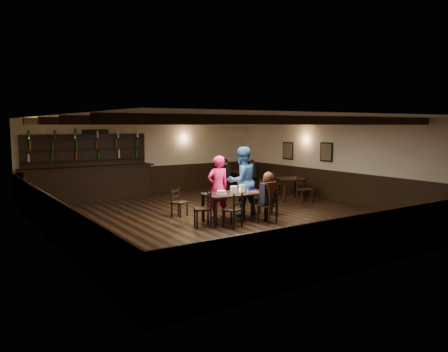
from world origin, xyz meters
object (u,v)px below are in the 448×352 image
chair_near_right (270,203)px  cake (221,192)px  chair_near_left (235,207)px  dining_table (235,196)px  bar_counter (89,179)px  man_blue (242,181)px  woman_pink (218,187)px

chair_near_right → cake: (-1.02, 0.72, 0.27)m
chair_near_left → chair_near_right: size_ratio=0.97×
cake → chair_near_right: bearing=-35.1°
chair_near_left → chair_near_right: bearing=-5.0°
chair_near_left → cake: 0.69m
dining_table → cake: cake is taller
cake → bar_counter: bar_counter is taller
dining_table → chair_near_left: bearing=-125.1°
chair_near_left → man_blue: bearing=47.5°
man_blue → chair_near_left: bearing=49.1°
chair_near_right → woman_pink: woman_pink is taller
dining_table → bar_counter: 5.73m
woman_pink → bar_counter: size_ratio=0.39×
dining_table → bar_counter: bearing=112.5°
chair_near_right → chair_near_left: bearing=175.0°
woman_pink → man_blue: (0.73, -0.08, 0.11)m
cake → bar_counter: (-1.80, 5.25, -0.07)m
dining_table → man_blue: man_blue is taller
woman_pink → bar_counter: (-2.04, 4.72, -0.12)m
dining_table → woman_pink: (-0.16, 0.57, 0.17)m
bar_counter → man_blue: bearing=-60.0°
dining_table → cake: bearing=174.1°
woman_pink → man_blue: bearing=-179.3°
man_blue → woman_pink: bearing=-4.5°
chair_near_right → bar_counter: bearing=115.2°
dining_table → man_blue: 0.81m
man_blue → chair_near_right: bearing=93.7°
chair_near_left → cake: size_ratio=3.10×
chair_near_right → man_blue: bearing=92.0°
woman_pink → chair_near_right: bearing=128.7°
dining_table → man_blue: (0.58, 0.49, 0.28)m
chair_near_right → man_blue: (-0.04, 1.17, 0.44)m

